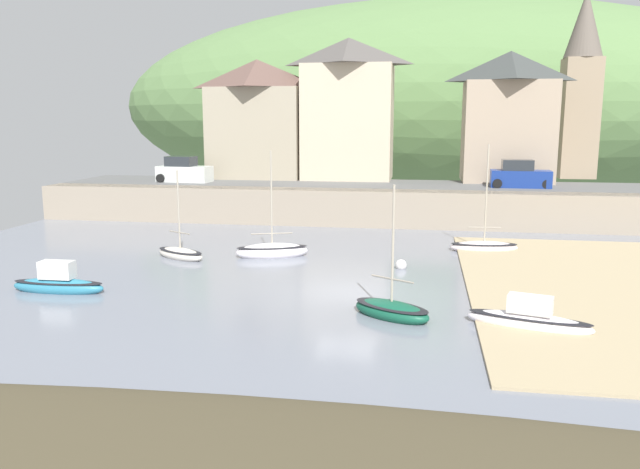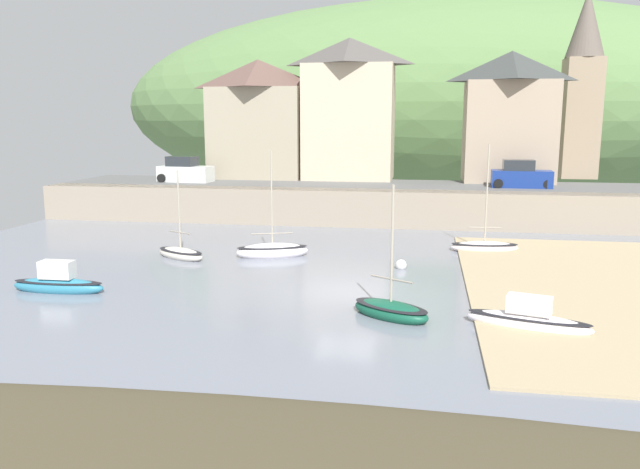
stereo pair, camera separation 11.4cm
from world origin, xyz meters
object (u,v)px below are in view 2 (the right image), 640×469
at_px(waterfront_building_centre, 349,108).
at_px(motorboat_with_cabin, 484,246).
at_px(rowboat_small_beached, 181,253).
at_px(sailboat_white_hull, 272,251).
at_px(waterfront_building_right, 509,116).
at_px(fishing_boat_green, 58,283).
at_px(sailboat_tall_mast, 528,320).
at_px(parked_car_by_wall, 521,176).
at_px(sailboat_nearest_shore, 391,310).
at_px(waterfront_building_left, 259,118).
at_px(church_with_spire, 582,82).
at_px(parked_car_near_slipway, 185,171).
at_px(mooring_buoy, 401,265).

distance_m(waterfront_building_centre, motorboat_with_cabin, 19.86).
xyz_separation_m(rowboat_small_beached, sailboat_white_hull, (4.65, 1.13, 0.07)).
height_order(waterfront_building_right, fishing_boat_green, waterfront_building_right).
xyz_separation_m(waterfront_building_right, sailboat_white_hull, (-14.04, -18.93, -7.08)).
height_order(sailboat_tall_mast, parked_car_by_wall, parked_car_by_wall).
distance_m(motorboat_with_cabin, sailboat_nearest_shore, 13.36).
xyz_separation_m(fishing_boat_green, parked_car_by_wall, (21.71, 22.63, 2.84)).
height_order(waterfront_building_left, church_with_spire, church_with_spire).
xyz_separation_m(fishing_boat_green, parked_car_near_slipway, (-3.21, 22.63, 2.84)).
relative_size(waterfront_building_centre, fishing_boat_green, 2.73).
height_order(sailboat_nearest_shore, parked_car_near_slipway, sailboat_nearest_shore).
bearing_deg(mooring_buoy, rowboat_small_beached, 177.51).
relative_size(waterfront_building_right, sailboat_white_hull, 1.70).
distance_m(waterfront_building_right, parked_car_by_wall, 6.16).
bearing_deg(sailboat_nearest_shore, waterfront_building_right, 106.26).
height_order(waterfront_building_right, motorboat_with_cabin, waterfront_building_right).
relative_size(church_with_spire, sailboat_nearest_shore, 2.94).
relative_size(waterfront_building_centre, motorboat_with_cabin, 1.83).
relative_size(waterfront_building_left, rowboat_small_beached, 2.00).
distance_m(parked_car_near_slipway, mooring_buoy, 23.75).
relative_size(waterfront_building_left, waterfront_building_centre, 0.86).
bearing_deg(rowboat_small_beached, waterfront_building_right, 75.79).
height_order(fishing_boat_green, rowboat_small_beached, rowboat_small_beached).
xyz_separation_m(fishing_boat_green, sailboat_nearest_shore, (13.97, -1.16, -0.09)).
bearing_deg(rowboat_small_beached, waterfront_building_centre, 101.11).
height_order(rowboat_small_beached, parked_car_near_slipway, rowboat_small_beached).
xyz_separation_m(sailboat_tall_mast, parked_car_by_wall, (2.99, 24.33, 2.88)).
bearing_deg(parked_car_by_wall, motorboat_with_cabin, -104.44).
bearing_deg(waterfront_building_left, motorboat_with_cabin, -42.91).
height_order(parked_car_near_slipway, mooring_buoy, parked_car_near_slipway).
relative_size(sailboat_tall_mast, parked_car_by_wall, 1.04).
xyz_separation_m(waterfront_building_right, fishing_boat_green, (-21.26, -27.13, -7.03)).
relative_size(waterfront_building_right, parked_car_by_wall, 2.36).
bearing_deg(waterfront_building_left, sailboat_tall_mast, -59.18).
height_order(motorboat_with_cabin, sailboat_nearest_shore, motorboat_with_cabin).
bearing_deg(parked_car_near_slipway, sailboat_tall_mast, -42.45).
bearing_deg(sailboat_tall_mast, parked_car_by_wall, 99.72).
relative_size(waterfront_building_right, motorboat_with_cabin, 1.63).
bearing_deg(rowboat_small_beached, church_with_spire, 72.98).
relative_size(waterfront_building_left, mooring_buoy, 17.10).
bearing_deg(motorboat_with_cabin, parked_car_near_slipway, 147.08).
relative_size(waterfront_building_centre, waterfront_building_right, 1.12).
relative_size(waterfront_building_left, waterfront_building_right, 0.97).
relative_size(waterfront_building_centre, sailboat_nearest_shore, 2.19).
bearing_deg(sailboat_white_hull, motorboat_with_cabin, -3.48).
height_order(waterfront_building_left, sailboat_tall_mast, waterfront_building_left).
distance_m(waterfront_building_centre, church_with_spire, 18.89).
relative_size(waterfront_building_right, church_with_spire, 0.66).
xyz_separation_m(church_with_spire, sailboat_tall_mast, (-8.57, -32.83, -9.73)).
xyz_separation_m(waterfront_building_right, motorboat_with_cabin, (-2.87, -15.68, -7.13)).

